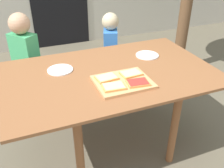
# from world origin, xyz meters

# --- Properties ---
(ground_plane) EXTENTS (16.00, 16.00, 0.00)m
(ground_plane) POSITION_xyz_m (0.00, 0.00, 0.00)
(ground_plane) COLOR #635B48
(dining_table) EXTENTS (1.57, 0.98, 0.71)m
(dining_table) POSITION_xyz_m (0.00, 0.00, 0.62)
(dining_table) COLOR brown
(dining_table) RESTS_ON ground
(cutting_board) EXTENTS (0.38, 0.31, 0.02)m
(cutting_board) POSITION_xyz_m (0.02, -0.19, 0.72)
(cutting_board) COLOR tan
(cutting_board) RESTS_ON dining_table
(pizza_slice_far_right) EXTENTS (0.15, 0.12, 0.02)m
(pizza_slice_far_right) POSITION_xyz_m (0.11, -0.12, 0.74)
(pizza_slice_far_right) COLOR #E9994E
(pizza_slice_far_right) RESTS_ON cutting_board
(pizza_slice_near_left) EXTENTS (0.16, 0.12, 0.02)m
(pizza_slice_near_left) POSITION_xyz_m (-0.08, -0.25, 0.74)
(pizza_slice_near_left) COLOR #E9994E
(pizza_slice_near_left) RESTS_ON cutting_board
(pizza_slice_near_right) EXTENTS (0.16, 0.12, 0.02)m
(pizza_slice_near_right) POSITION_xyz_m (0.09, -0.26, 0.74)
(pizza_slice_near_right) COLOR #E9994E
(pizza_slice_near_right) RESTS_ON cutting_board
(pizza_slice_far_left) EXTENTS (0.16, 0.12, 0.02)m
(pizza_slice_far_left) POSITION_xyz_m (-0.08, -0.12, 0.74)
(pizza_slice_far_left) COLOR #E9994E
(pizza_slice_far_left) RESTS_ON cutting_board
(plate_white_right) EXTENTS (0.19, 0.19, 0.01)m
(plate_white_right) POSITION_xyz_m (0.40, 0.17, 0.72)
(plate_white_right) COLOR white
(plate_white_right) RESTS_ON dining_table
(plate_white_left) EXTENTS (0.19, 0.19, 0.01)m
(plate_white_left) POSITION_xyz_m (-0.35, 0.17, 0.72)
(plate_white_left) COLOR white
(plate_white_left) RESTS_ON dining_table
(child_left) EXTENTS (0.26, 0.27, 1.04)m
(child_left) POSITION_xyz_m (-0.57, 0.71, 0.61)
(child_left) COLOR navy
(child_left) RESTS_ON ground
(child_right) EXTENTS (0.22, 0.27, 0.94)m
(child_right) POSITION_xyz_m (0.30, 0.77, 0.54)
(child_right) COLOR #452C64
(child_right) RESTS_ON ground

